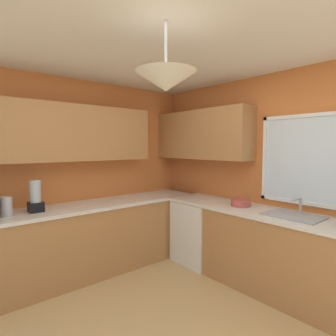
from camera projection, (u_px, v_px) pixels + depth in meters
The scene contains 8 objects.
room_shell at pixel (154, 129), 3.02m from camera, with size 4.26×3.88×2.58m.
counter_run_left at pixel (75, 242), 3.45m from camera, with size 0.65×3.49×0.90m.
counter_run_back at pixel (292, 258), 2.96m from camera, with size 3.35×0.65×0.90m.
dishwasher at pixel (200, 232), 3.94m from camera, with size 0.60×0.60×0.86m, color white.
kettle at pixel (6, 207), 2.91m from camera, with size 0.11×0.11×0.21m, color #B7B7BC.
sink_assembly at pixel (294, 215), 2.93m from camera, with size 0.57×0.40×0.19m.
bowl at pixel (241, 202), 3.42m from camera, with size 0.24×0.24×0.09m, color #B74C42.
blender_appliance at pixel (36, 198), 3.11m from camera, with size 0.15×0.15×0.36m.
Camera 1 is at (1.55, -1.29, 1.64)m, focal length 29.73 mm.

